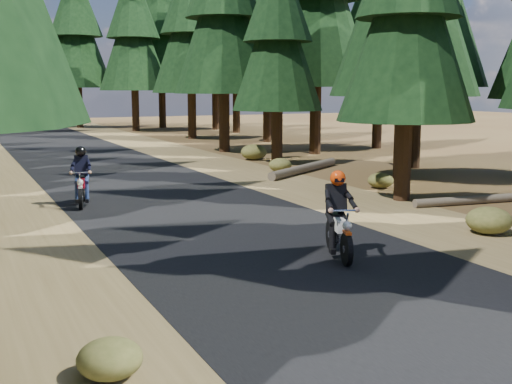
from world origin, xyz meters
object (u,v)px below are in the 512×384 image
(log_far, at_px, (470,200))
(rider_lead, at_px, (339,229))
(rider_follow, at_px, (82,186))
(log_near, at_px, (305,168))

(log_far, relative_size, rider_lead, 1.85)
(log_far, xyz_separation_m, rider_follow, (-9.76, 4.38, 0.42))
(rider_follow, bearing_deg, rider_lead, 127.72)
(rider_lead, xyz_separation_m, rider_follow, (-3.38, 7.59, -0.01))
(log_near, xyz_separation_m, rider_follow, (-8.95, -3.45, 0.38))
(log_near, distance_m, rider_lead, 12.38)
(log_near, height_order, rider_follow, rider_follow)
(rider_follow, bearing_deg, log_far, 169.57)
(log_far, xyz_separation_m, rider_lead, (-6.38, -3.21, 0.43))
(log_far, bearing_deg, log_near, 102.58)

